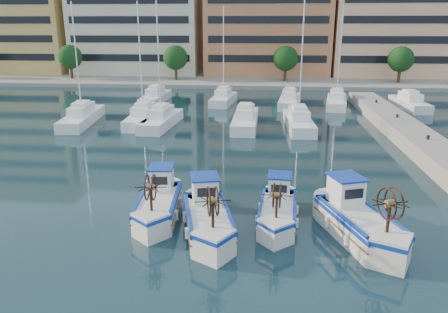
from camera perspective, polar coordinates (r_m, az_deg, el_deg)
ground at (r=21.09m, az=2.82°, el=-9.69°), size 300.00×300.00×0.00m
waterfront at (r=84.34m, az=11.63°, el=17.67°), size 180.00×40.00×25.60m
yacht_marina at (r=47.78m, az=1.60°, el=6.12°), size 38.00×22.18×11.50m
fishing_boat_a at (r=22.53m, az=-8.50°, el=-5.80°), size 2.27×4.80×2.95m
fishing_boat_b at (r=20.65m, az=-2.15°, el=-7.69°), size 3.04×5.05×3.06m
fishing_boat_c at (r=21.78m, az=7.06°, el=-6.71°), size 2.10×4.46×2.74m
fishing_boat_d at (r=21.06m, az=17.01°, el=-7.81°), size 3.64×5.38×3.25m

